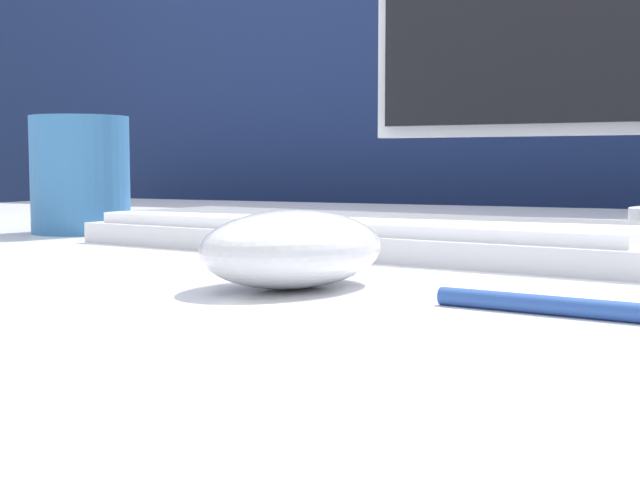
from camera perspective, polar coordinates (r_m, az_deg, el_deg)
partition_panel at (r=1.45m, az=15.07°, el=-1.26°), size 5.00×0.03×1.29m
computer_mouse_near at (r=0.45m, az=-1.76°, el=-0.56°), size 0.10×0.12×0.04m
keyboard at (r=0.64m, az=2.94°, el=0.37°), size 0.45×0.20×0.02m
mug at (r=0.83m, az=-15.08°, el=4.05°), size 0.09×0.09×0.10m
pen at (r=0.37m, az=17.86°, el=-4.30°), size 0.14×0.03×0.01m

